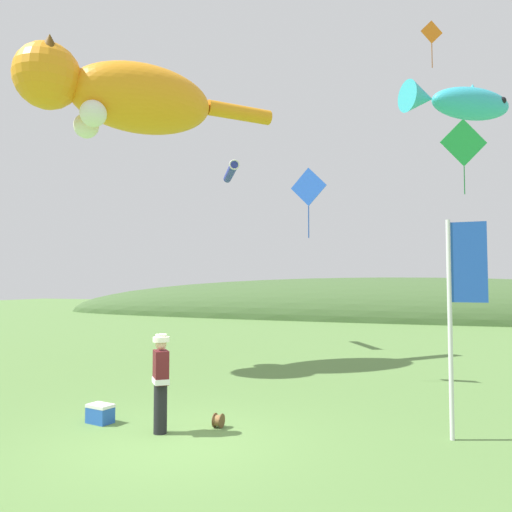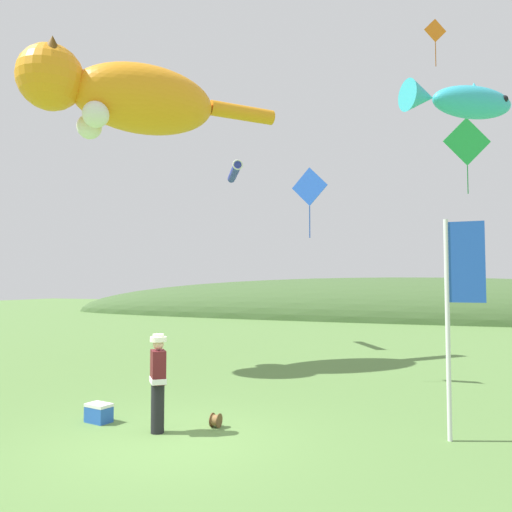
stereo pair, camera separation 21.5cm
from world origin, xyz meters
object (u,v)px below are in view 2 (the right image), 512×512
object	(u,v)px
festival_banner_pole	(457,295)
kite_diamond_green	(467,142)
kite_giant_cat	(125,97)
kite_diamond_blue	(310,187)
kite_spool	(216,420)
kite_diamond_orange	(435,31)
festival_attendant	(158,379)
kite_fish_windsock	(461,101)
picnic_cooler	(99,413)
kite_tube_streamer	(234,172)

from	to	relation	value
festival_banner_pole	kite_diamond_green	size ratio (longest dim) A/B	1.56
kite_giant_cat	kite_diamond_blue	xyz separation A→B (m)	(6.38, -0.13, -3.53)
kite_spool	kite_diamond_orange	xyz separation A→B (m)	(3.76, 10.21, 11.69)
festival_attendant	kite_fish_windsock	xyz separation A→B (m)	(5.28, 5.02, 6.17)
kite_diamond_green	kite_fish_windsock	bearing A→B (deg)	-93.23
picnic_cooler	kite_fish_windsock	xyz separation A→B (m)	(6.72, 4.85, 6.94)
kite_spool	festival_banner_pole	size ratio (longest dim) A/B	0.07
kite_giant_cat	kite_diamond_green	size ratio (longest dim) A/B	2.89
kite_fish_windsock	kite_diamond_blue	world-z (taller)	kite_fish_windsock
kite_fish_windsock	kite_giant_cat	bearing A→B (deg)	176.03
kite_spool	kite_tube_streamer	xyz separation A→B (m)	(-4.70, 11.33, 7.46)
festival_attendant	festival_banner_pole	xyz separation A→B (m)	(5.08, 1.45, 1.54)
picnic_cooler	kite_diamond_blue	bearing A→B (deg)	63.10
kite_spool	kite_fish_windsock	world-z (taller)	kite_fish_windsock
festival_attendant	kite_diamond_green	world-z (taller)	kite_diamond_green
kite_spool	kite_diamond_green	xyz separation A→B (m)	(4.68, 8.45, 7.05)
kite_tube_streamer	picnic_cooler	bearing A→B (deg)	-78.42
kite_diamond_blue	kite_tube_streamer	bearing A→B (deg)	128.94
kite_diamond_orange	kite_diamond_blue	xyz separation A→B (m)	(-3.28, -5.29, -6.43)
kite_giant_cat	kite_diamond_orange	world-z (taller)	kite_diamond_orange
festival_banner_pole	kite_diamond_blue	world-z (taller)	kite_diamond_blue
kite_diamond_orange	festival_attendant	bearing A→B (deg)	-112.85
festival_attendant	kite_diamond_orange	size ratio (longest dim) A/B	1.00
kite_spool	picnic_cooler	distance (m)	2.33
kite_fish_windsock	kite_diamond_blue	size ratio (longest dim) A/B	1.40
kite_spool	festival_banner_pole	distance (m)	4.92
picnic_cooler	kite_fish_windsock	size ratio (longest dim) A/B	0.19
picnic_cooler	festival_attendant	bearing A→B (deg)	-6.62
festival_attendant	kite_spool	size ratio (longest dim) A/B	6.72
kite_fish_windsock	kite_diamond_orange	xyz separation A→B (m)	(-0.69, 5.88, 4.70)
festival_banner_pole	kite_tube_streamer	world-z (taller)	kite_tube_streamer
kite_diamond_orange	kite_diamond_green	world-z (taller)	kite_diamond_orange
picnic_cooler	kite_diamond_orange	xyz separation A→B (m)	(6.04, 10.73, 11.64)
kite_diamond_green	picnic_cooler	bearing A→B (deg)	-127.79
kite_spool	kite_tube_streamer	bearing A→B (deg)	112.53
picnic_cooler	kite_tube_streamer	size ratio (longest dim) A/B	0.20
kite_spool	kite_fish_windsock	bearing A→B (deg)	44.19
festival_banner_pole	festival_attendant	bearing A→B (deg)	-164.13
picnic_cooler	festival_banner_pole	distance (m)	7.04
picnic_cooler	kite_giant_cat	world-z (taller)	kite_giant_cat
kite_fish_windsock	kite_tube_streamer	bearing A→B (deg)	142.57
kite_giant_cat	kite_diamond_green	xyz separation A→B (m)	(10.58, 3.40, -1.73)
festival_banner_pole	kite_diamond_orange	world-z (taller)	kite_diamond_orange
kite_giant_cat	kite_diamond_green	bearing A→B (deg)	17.83
festival_attendant	kite_diamond_orange	bearing A→B (deg)	67.15
festival_attendant	kite_diamond_blue	size ratio (longest dim) A/B	0.89
kite_diamond_orange	kite_tube_streamer	bearing A→B (deg)	172.42
kite_giant_cat	kite_diamond_green	world-z (taller)	kite_giant_cat
kite_spool	kite_giant_cat	xyz separation A→B (m)	(-5.89, 5.05, 8.78)
kite_spool	kite_diamond_blue	distance (m)	7.21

